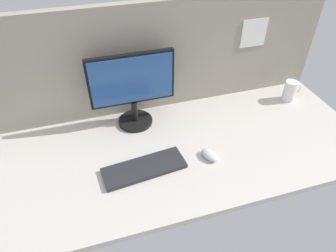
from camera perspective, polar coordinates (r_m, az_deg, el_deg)
ground_plane at (r=151.01cm, az=3.20°, el=-3.99°), size 180.00×80.00×3.00cm
cubicle_wall_back at (r=162.58cm, az=-0.86°, el=12.80°), size 180.00×5.50×58.27cm
monitor at (r=151.92cm, az=-6.69°, el=7.27°), size 42.50×18.00×39.35cm
keyboard at (r=138.11cm, az=-4.47°, el=-7.85°), size 38.14×16.72×2.00cm
mouse at (r=143.79cm, az=7.81°, el=-5.37°), size 8.72×10.98×3.40cm
mug_ceramic_white at (r=190.44cm, az=21.90°, el=6.14°), size 11.04×7.05×12.23cm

